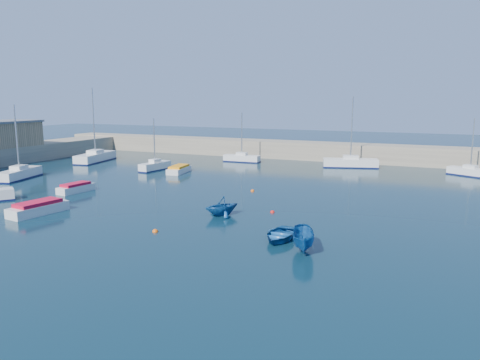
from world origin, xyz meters
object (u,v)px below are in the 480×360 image
at_px(sailboat_2, 19,174).
at_px(brick_shed_a, 6,135).
at_px(sailboat_7, 470,172).
at_px(dinghy_center, 280,235).
at_px(dinghy_left, 222,206).
at_px(sailboat_5, 242,158).
at_px(motorboat_0, 38,208).
at_px(sailboat_4, 96,157).
at_px(motorboat_2, 179,169).
at_px(sailboat_6, 350,163).
at_px(sailboat_3, 155,166).
at_px(dinghy_right, 304,240).
at_px(motorboat_1, 76,188).

bearing_deg(sailboat_2, brick_shed_a, 129.27).
relative_size(sailboat_7, dinghy_center, 1.92).
bearing_deg(dinghy_left, sailboat_5, 144.49).
distance_m(sailboat_7, dinghy_left, 34.82).
height_order(motorboat_0, dinghy_center, motorboat_0).
relative_size(sailboat_4, motorboat_2, 2.26).
height_order(sailboat_6, dinghy_center, sailboat_6).
relative_size(sailboat_3, motorboat_2, 1.41).
xyz_separation_m(sailboat_4, dinghy_center, (37.73, -25.53, -0.32)).
height_order(sailboat_3, dinghy_center, sailboat_3).
height_order(sailboat_3, sailboat_5, sailboat_5).
xyz_separation_m(sailboat_7, motorboat_2, (-33.27, -12.12, -0.10)).
distance_m(sailboat_3, dinghy_right, 35.71).
xyz_separation_m(sailboat_2, sailboat_7, (47.82, 23.55, -0.09)).
distance_m(sailboat_7, motorboat_2, 35.41).
distance_m(brick_shed_a, sailboat_2, 16.12).
relative_size(sailboat_3, motorboat_1, 1.70).
relative_size(brick_shed_a, dinghy_left, 2.71).
distance_m(sailboat_7, motorboat_1, 45.09).
height_order(motorboat_1, dinghy_right, dinghy_right).
relative_size(motorboat_0, dinghy_right, 1.39).
distance_m(brick_shed_a, dinghy_left, 44.58).
height_order(sailboat_4, motorboat_2, sailboat_4).
bearing_deg(sailboat_3, dinghy_right, -34.85).
bearing_deg(sailboat_4, motorboat_2, -24.22).
relative_size(sailboat_2, sailboat_6, 0.90).
distance_m(sailboat_4, motorboat_1, 23.31).
relative_size(sailboat_2, motorboat_2, 1.80).
relative_size(sailboat_6, motorboat_2, 2.00).
relative_size(motorboat_2, dinghy_center, 1.31).
bearing_deg(dinghy_center, brick_shed_a, 157.08).
bearing_deg(motorboat_2, motorboat_1, -110.28).
xyz_separation_m(motorboat_2, dinghy_center, (20.94, -21.54, -0.06)).
relative_size(sailboat_3, sailboat_7, 0.96).
xyz_separation_m(sailboat_2, dinghy_center, (35.50, -10.11, -0.25)).
height_order(sailboat_3, sailboat_7, sailboat_7).
relative_size(dinghy_center, dinghy_left, 1.23).
height_order(motorboat_2, dinghy_left, dinghy_left).
bearing_deg(sailboat_7, sailboat_4, 127.99).
bearing_deg(dinghy_right, sailboat_3, 121.17).
xyz_separation_m(motorboat_1, dinghy_center, (23.89, -6.79, -0.06)).
relative_size(brick_shed_a, sailboat_4, 0.75).
bearing_deg(sailboat_5, dinghy_left, -160.79).
bearing_deg(dinghy_right, dinghy_left, 127.90).
bearing_deg(sailboat_6, motorboat_0, 136.97).
bearing_deg(sailboat_7, dinghy_center, -171.34).
height_order(sailboat_2, dinghy_right, sailboat_2).
distance_m(sailboat_6, dinghy_center, 35.17).
distance_m(sailboat_3, sailboat_5, 13.95).
height_order(sailboat_7, motorboat_0, sailboat_7).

